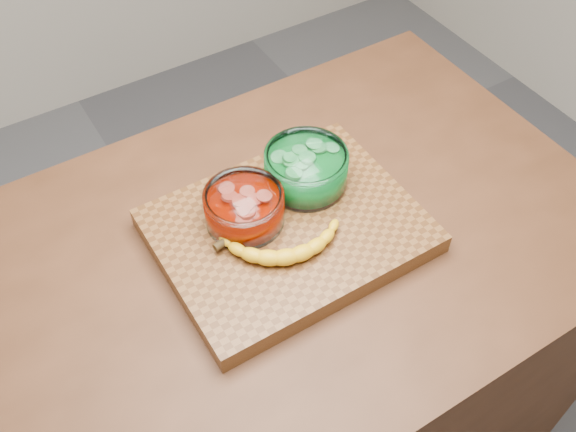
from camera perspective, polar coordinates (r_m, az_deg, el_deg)
counter at (r=1.53m, az=0.00°, el=-12.54°), size 1.20×0.80×0.90m
cutting_board at (r=1.14m, az=0.00°, el=-1.31°), size 0.45×0.35×0.04m
bowl_red at (r=1.11m, az=-3.91°, el=0.75°), size 0.14×0.14×0.06m
bowl_green at (r=1.16m, az=1.61°, el=4.20°), size 0.15×0.15×0.07m
banana at (r=1.08m, az=-0.41°, el=-1.91°), size 0.23×0.14×0.03m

